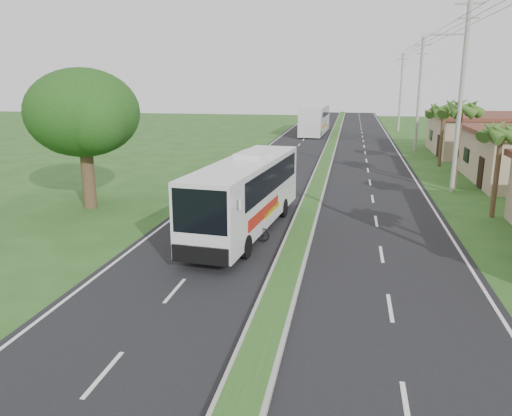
# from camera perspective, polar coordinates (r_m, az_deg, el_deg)

# --- Properties ---
(ground) EXTENTS (180.00, 180.00, 0.00)m
(ground) POSITION_cam_1_polar(r_m,az_deg,el_deg) (16.35, 2.56, -10.38)
(ground) COLOR #264B1B
(ground) RESTS_ON ground
(road_asphalt) EXTENTS (14.00, 160.00, 0.02)m
(road_asphalt) POSITION_cam_1_polar(r_m,az_deg,el_deg) (35.43, 7.22, 3.11)
(road_asphalt) COLOR black
(road_asphalt) RESTS_ON ground
(median_strip) EXTENTS (1.20, 160.00, 0.18)m
(median_strip) POSITION_cam_1_polar(r_m,az_deg,el_deg) (35.42, 7.23, 3.25)
(median_strip) COLOR gray
(median_strip) RESTS_ON ground
(lane_edge_left) EXTENTS (0.12, 160.00, 0.01)m
(lane_edge_left) POSITION_cam_1_polar(r_m,az_deg,el_deg) (36.45, -3.36, 3.49)
(lane_edge_left) COLOR silver
(lane_edge_left) RESTS_ON ground
(lane_edge_right) EXTENTS (0.12, 160.00, 0.01)m
(lane_edge_right) POSITION_cam_1_polar(r_m,az_deg,el_deg) (35.68, 18.03, 2.57)
(lane_edge_right) COLOR silver
(lane_edge_right) RESTS_ON ground
(shop_far) EXTENTS (8.60, 11.60, 3.82)m
(shop_far) POSITION_cam_1_polar(r_m,az_deg,el_deg) (52.33, 24.12, 7.71)
(shop_far) COLOR tan
(shop_far) RESTS_ON ground
(palm_verge_b) EXTENTS (2.40, 2.40, 5.05)m
(palm_verge_b) POSITION_cam_1_polar(r_m,az_deg,el_deg) (27.81, 26.26, 7.76)
(palm_verge_b) COLOR #473321
(palm_verge_b) RESTS_ON ground
(palm_verge_c) EXTENTS (2.40, 2.40, 5.85)m
(palm_verge_c) POSITION_cam_1_polar(r_m,az_deg,el_deg) (34.42, 22.41, 10.42)
(palm_verge_c) COLOR #473321
(palm_verge_c) RESTS_ON ground
(palm_verge_d) EXTENTS (2.40, 2.40, 5.25)m
(palm_verge_d) POSITION_cam_1_polar(r_m,az_deg,el_deg) (43.38, 20.70, 10.40)
(palm_verge_d) COLOR #473321
(palm_verge_d) RESTS_ON ground
(shade_tree) EXTENTS (6.30, 6.00, 7.54)m
(shade_tree) POSITION_cam_1_polar(r_m,az_deg,el_deg) (28.56, -19.33, 9.91)
(shade_tree) COLOR #473321
(shade_tree) RESTS_ON ground
(utility_pole_b) EXTENTS (3.20, 0.28, 12.00)m
(utility_pole_b) POSITION_cam_1_polar(r_m,az_deg,el_deg) (33.34, 22.37, 12.29)
(utility_pole_b) COLOR gray
(utility_pole_b) RESTS_ON ground
(utility_pole_c) EXTENTS (1.60, 0.28, 11.00)m
(utility_pole_c) POSITION_cam_1_polar(r_m,az_deg,el_deg) (53.11, 18.15, 12.38)
(utility_pole_c) COLOR gray
(utility_pole_c) RESTS_ON ground
(utility_pole_d) EXTENTS (1.60, 0.28, 10.50)m
(utility_pole_d) POSITION_cam_1_polar(r_m,az_deg,el_deg) (73.01, 16.21, 12.66)
(utility_pole_d) COLOR gray
(utility_pole_d) RESTS_ON ground
(coach_bus_main) EXTENTS (3.38, 11.29, 3.59)m
(coach_bus_main) POSITION_cam_1_polar(r_m,az_deg,el_deg) (22.91, -1.07, 2.09)
(coach_bus_main) COLOR silver
(coach_bus_main) RESTS_ON ground
(coach_bus_far) EXTENTS (3.20, 12.73, 3.68)m
(coach_bus_far) POSITION_cam_1_polar(r_m,az_deg,el_deg) (67.12, 6.76, 10.17)
(coach_bus_far) COLOR silver
(coach_bus_far) RESTS_ON ground
(motorcyclist) EXTENTS (1.68, 0.78, 2.24)m
(motorcyclist) POSITION_cam_1_polar(r_m,az_deg,el_deg) (21.75, -0.44, -1.71)
(motorcyclist) COLOR black
(motorcyclist) RESTS_ON ground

